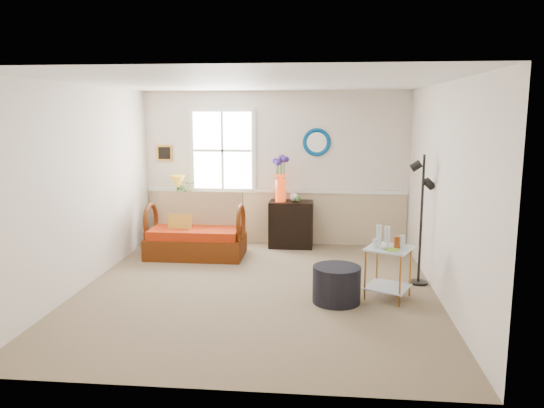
# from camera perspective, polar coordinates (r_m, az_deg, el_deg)

# --- Properties ---
(floor) EXTENTS (4.50, 5.00, 0.01)m
(floor) POSITION_cam_1_polar(r_m,az_deg,el_deg) (6.88, -1.61, -9.20)
(floor) COLOR #836F57
(floor) RESTS_ON ground
(ceiling) EXTENTS (4.50, 5.00, 0.01)m
(ceiling) POSITION_cam_1_polar(r_m,az_deg,el_deg) (6.52, -1.72, 12.96)
(ceiling) COLOR white
(ceiling) RESTS_ON walls
(walls) EXTENTS (4.51, 5.01, 2.60)m
(walls) POSITION_cam_1_polar(r_m,az_deg,el_deg) (6.58, -1.66, 1.57)
(walls) COLOR silver
(walls) RESTS_ON floor
(wainscot) EXTENTS (4.46, 0.02, 0.90)m
(wainscot) POSITION_cam_1_polar(r_m,az_deg,el_deg) (9.15, 0.33, -1.47)
(wainscot) COLOR tan
(wainscot) RESTS_ON walls
(chair_rail) EXTENTS (4.46, 0.04, 0.06)m
(chair_rail) POSITION_cam_1_polar(r_m,az_deg,el_deg) (9.06, 0.33, 1.44)
(chair_rail) COLOR white
(chair_rail) RESTS_ON walls
(window) EXTENTS (1.14, 0.06, 1.44)m
(window) POSITION_cam_1_polar(r_m,az_deg,el_deg) (9.11, -5.34, 5.75)
(window) COLOR white
(window) RESTS_ON walls
(picture) EXTENTS (0.28, 0.03, 0.28)m
(picture) POSITION_cam_1_polar(r_m,az_deg,el_deg) (9.37, -11.49, 5.40)
(picture) COLOR #AC742B
(picture) RESTS_ON walls
(mirror) EXTENTS (0.47, 0.07, 0.47)m
(mirror) POSITION_cam_1_polar(r_m,az_deg,el_deg) (8.95, 4.84, 6.64)
(mirror) COLOR #016099
(mirror) RESTS_ON walls
(loveseat) EXTENTS (1.50, 0.85, 0.98)m
(loveseat) POSITION_cam_1_polar(r_m,az_deg,el_deg) (8.40, -8.20, -2.33)
(loveseat) COLOR #632806
(loveseat) RESTS_ON floor
(throw_pillow) EXTENTS (0.37, 0.12, 0.36)m
(throw_pillow) POSITION_cam_1_polar(r_m,az_deg,el_deg) (8.40, -9.88, -2.30)
(throw_pillow) COLOR #C77926
(throw_pillow) RESTS_ON loveseat
(lamp_stand) EXTENTS (0.50, 0.50, 0.68)m
(lamp_stand) POSITION_cam_1_polar(r_m,az_deg,el_deg) (9.29, -10.21, -2.12)
(lamp_stand) COLOR black
(lamp_stand) RESTS_ON floor
(table_lamp) EXTENTS (0.31, 0.31, 0.50)m
(table_lamp) POSITION_cam_1_polar(r_m,az_deg,el_deg) (9.19, -10.08, 1.49)
(table_lamp) COLOR #BE8B20
(table_lamp) RESTS_ON lamp_stand
(potted_plant) EXTENTS (0.52, 0.53, 0.31)m
(potted_plant) POSITION_cam_1_polar(r_m,az_deg,el_deg) (9.22, -9.35, 0.96)
(potted_plant) COLOR #3C722B
(potted_plant) RESTS_ON lamp_stand
(cabinet) EXTENTS (0.73, 0.48, 0.78)m
(cabinet) POSITION_cam_1_polar(r_m,az_deg,el_deg) (8.93, 2.07, -2.16)
(cabinet) COLOR black
(cabinet) RESTS_ON floor
(flower_vase) EXTENTS (0.23, 0.23, 0.75)m
(flower_vase) POSITION_cam_1_polar(r_m,az_deg,el_deg) (8.77, 0.92, 2.71)
(flower_vase) COLOR red
(flower_vase) RESTS_ON cabinet
(side_table) EXTENTS (0.67, 0.67, 0.64)m
(side_table) POSITION_cam_1_polar(r_m,az_deg,el_deg) (6.64, 12.38, -7.26)
(side_table) COLOR #B37128
(side_table) RESTS_ON floor
(tabletop_items) EXTENTS (0.45, 0.45, 0.24)m
(tabletop_items) POSITION_cam_1_polar(r_m,az_deg,el_deg) (6.57, 12.45, -3.47)
(tabletop_items) COLOR silver
(tabletop_items) RESTS_ON side_table
(floor_lamp) EXTENTS (0.28, 0.28, 1.71)m
(floor_lamp) POSITION_cam_1_polar(r_m,az_deg,el_deg) (7.17, 15.75, -1.70)
(floor_lamp) COLOR black
(floor_lamp) RESTS_ON floor
(ottoman) EXTENTS (0.64, 0.64, 0.44)m
(ottoman) POSITION_cam_1_polar(r_m,az_deg,el_deg) (6.43, 6.96, -8.58)
(ottoman) COLOR black
(ottoman) RESTS_ON floor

